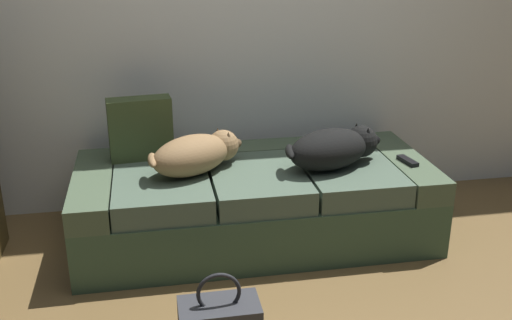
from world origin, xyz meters
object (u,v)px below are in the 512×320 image
object	(u,v)px
tv_remote	(408,161)
dog_tan	(197,153)
couch	(254,202)
throw_pillow	(140,129)
dog_dark	(334,148)

from	to	relation	value
tv_remote	dog_tan	bearing A→B (deg)	165.72
couch	tv_remote	distance (m)	0.86
dog_tan	throw_pillow	size ratio (longest dim) A/B	1.63
dog_tan	throw_pillow	xyz separation A→B (m)	(-0.28, 0.26, 0.07)
couch	dog_tan	bearing A→B (deg)	-173.20
couch	dog_dark	xyz separation A→B (m)	(0.41, -0.10, 0.32)
dog_tan	tv_remote	bearing A→B (deg)	-3.82
couch	throw_pillow	distance (m)	0.74
dog_dark	dog_tan	bearing A→B (deg)	175.31
throw_pillow	dog_tan	bearing A→B (deg)	-42.87
dog_tan	throw_pillow	bearing A→B (deg)	137.13
tv_remote	throw_pillow	xyz separation A→B (m)	(-1.41, 0.34, 0.16)
couch	dog_dark	bearing A→B (deg)	-13.08
couch	dog_tan	distance (m)	0.44
dog_dark	throw_pillow	size ratio (longest dim) A/B	1.76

